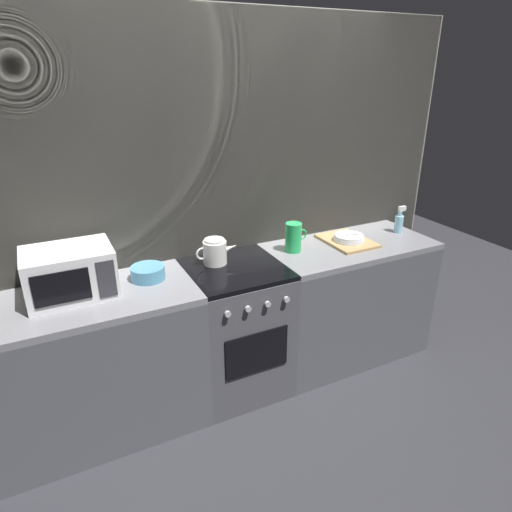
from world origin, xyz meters
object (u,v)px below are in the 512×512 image
at_px(kettle, 215,252).
at_px(mixing_bowl, 148,273).
at_px(dish_pile, 348,239).
at_px(microwave, 70,273).
at_px(pitcher, 294,237).
at_px(spray_bottle, 399,222).
at_px(stove_unit, 237,329).

xyz_separation_m(kettle, mixing_bowl, (-0.44, -0.03, -0.04)).
bearing_deg(kettle, dish_pile, -4.92).
height_order(microwave, kettle, microwave).
distance_m(mixing_bowl, pitcher, 1.00).
height_order(pitcher, dish_pile, pitcher).
height_order(kettle, dish_pile, kettle).
distance_m(kettle, spray_bottle, 1.46).
xyz_separation_m(microwave, pitcher, (1.42, 0.00, -0.03)).
bearing_deg(stove_unit, pitcher, 8.74).
height_order(kettle, spray_bottle, spray_bottle).
xyz_separation_m(mixing_bowl, spray_bottle, (1.90, -0.05, 0.04)).
bearing_deg(microwave, pitcher, 0.11).
bearing_deg(pitcher, mixing_bowl, 179.38).
relative_size(mixing_bowl, dish_pile, 0.50).
xyz_separation_m(stove_unit, dish_pile, (0.89, 0.03, 0.47)).
bearing_deg(spray_bottle, dish_pile, -179.42).
bearing_deg(pitcher, kettle, 175.35).
height_order(mixing_bowl, dish_pile, mixing_bowl).
bearing_deg(mixing_bowl, pitcher, -0.62).
relative_size(stove_unit, dish_pile, 2.25).
height_order(microwave, spray_bottle, microwave).
relative_size(stove_unit, microwave, 1.96).
bearing_deg(microwave, mixing_bowl, 1.82).
height_order(kettle, mixing_bowl, kettle).
bearing_deg(kettle, microwave, -176.84).
bearing_deg(pitcher, dish_pile, -5.27).
distance_m(microwave, spray_bottle, 2.32).
relative_size(stove_unit, mixing_bowl, 4.50).
height_order(stove_unit, microwave, microwave).
height_order(microwave, mixing_bowl, microwave).
relative_size(kettle, spray_bottle, 1.40).
distance_m(mixing_bowl, spray_bottle, 1.90).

